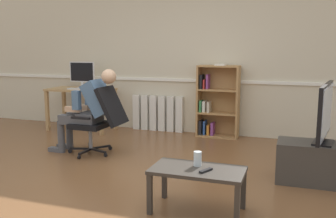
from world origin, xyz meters
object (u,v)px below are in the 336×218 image
object	(u,v)px
keyboard	(79,89)
drinking_glass	(198,159)
person_seated	(89,108)
tv_screen	(325,112)
imac_monitor	(82,73)
tv_stand	(321,163)
computer_desk	(81,95)
office_chair	(100,118)
coffee_table	(198,174)
computer_mouse	(89,89)
radiator	(158,113)
spare_remote	(206,170)
bookshelf	(216,103)

from	to	relation	value
keyboard	drinking_glass	world-z (taller)	keyboard
person_seated	tv_screen	xyz separation A→B (m)	(3.03, -0.21, 0.15)
imac_monitor	tv_stand	xyz separation A→B (m)	(3.97, -1.58, -0.80)
computer_desk	office_chair	distance (m)	1.71
person_seated	coffee_table	world-z (taller)	person_seated
imac_monitor	office_chair	bearing A→B (deg)	-50.85
coffee_table	keyboard	bearing A→B (deg)	138.34
computer_mouse	computer_desk	bearing A→B (deg)	153.70
tv_stand	radiator	bearing A→B (deg)	144.34
office_chair	coffee_table	bearing A→B (deg)	53.24
imac_monitor	person_seated	xyz separation A→B (m)	(0.94, -1.37, -0.38)
computer_mouse	spare_remote	distance (m)	3.75
radiator	tv_screen	xyz separation A→B (m)	(2.64, -1.89, 0.48)
tv_stand	computer_mouse	bearing A→B (deg)	159.63
computer_mouse	tv_stand	world-z (taller)	computer_mouse
computer_desk	tv_stand	size ratio (longest dim) A/B	1.24
coffee_table	imac_monitor	bearing A→B (deg)	136.53
office_chair	tv_stand	xyz separation A→B (m)	(2.85, -0.20, -0.30)
office_chair	keyboard	bearing A→B (deg)	-136.70
bookshelf	drinking_glass	size ratio (longest dim) A/B	9.01
tv_screen	spare_remote	xyz separation A→B (m)	(-1.02, -1.19, -0.38)
computer_desk	coffee_table	xyz separation A→B (m)	(2.86, -2.64, -0.29)
person_seated	tv_screen	world-z (taller)	person_seated
imac_monitor	coffee_table	world-z (taller)	imac_monitor
person_seated	keyboard	bearing A→B (deg)	-141.73
keyboard	person_seated	xyz separation A→B (m)	(0.89, -1.16, -0.12)
office_chair	person_seated	xyz separation A→B (m)	(-0.18, 0.00, 0.12)
coffee_table	tv_screen	bearing A→B (deg)	45.80
tv_stand	spare_remote	distance (m)	1.58
imac_monitor	drinking_glass	xyz separation A→B (m)	(2.85, -2.64, -0.55)
bookshelf	drinking_glass	xyz separation A→B (m)	(0.43, -2.86, -0.10)
keyboard	office_chair	xyz separation A→B (m)	(1.06, -1.16, -0.24)
office_chair	drinking_glass	world-z (taller)	office_chair
bookshelf	office_chair	xyz separation A→B (m)	(-1.29, -1.59, -0.05)
computer_mouse	office_chair	size ratio (longest dim) A/B	0.10
imac_monitor	tv_screen	bearing A→B (deg)	-21.67
computer_mouse	drinking_glass	xyz separation A→B (m)	(2.59, -2.45, -0.30)
computer_desk	tv_screen	world-z (taller)	tv_screen
tv_stand	coffee_table	size ratio (longest dim) A/B	1.13
keyboard	computer_mouse	bearing A→B (deg)	5.87
computer_desk	imac_monitor	bearing A→B (deg)	96.50
tv_stand	imac_monitor	bearing A→B (deg)	158.32
bookshelf	keyboard	bearing A→B (deg)	-169.52
computer_mouse	radiator	world-z (taller)	computer_mouse
office_chair	coffee_table	distance (m)	2.21
imac_monitor	tv_stand	bearing A→B (deg)	-21.68
person_seated	tv_stand	xyz separation A→B (m)	(3.03, -0.21, -0.42)
office_chair	radiator	bearing A→B (deg)	173.49
drinking_glass	spare_remote	xyz separation A→B (m)	(0.11, -0.13, -0.06)
computer_mouse	bookshelf	bearing A→B (deg)	10.88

